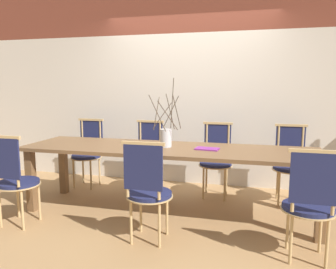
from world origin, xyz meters
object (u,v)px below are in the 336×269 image
Objects in this scene: chair_far_center at (216,158)px; vase_centerpiece at (166,137)px; dining_table at (168,155)px; book_stack at (207,149)px; chair_near_center at (310,202)px.

vase_centerpiece reaches higher than chair_far_center.
dining_table is 0.46m from book_stack.
chair_near_center is at bearing -28.55° from vase_centerpiece.
vase_centerpiece reaches higher than dining_table.
chair_near_center is 1.68m from vase_centerpiece.
book_stack is (-0.02, -0.75, 0.26)m from chair_far_center.
book_stack reaches higher than dining_table.
vase_centerpiece reaches higher than book_stack.
book_stack is at bearing 141.87° from chair_near_center.
chair_near_center is 1.26× the size of vase_centerpiece.
vase_centerpiece is at bearing 151.45° from chair_near_center.
book_stack is (0.48, -0.03, -0.11)m from vase_centerpiece.
vase_centerpiece is (-1.44, 0.78, 0.37)m from chair_near_center.
book_stack is at bearing 88.28° from chair_far_center.
chair_near_center is (1.40, -0.75, -0.17)m from dining_table.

